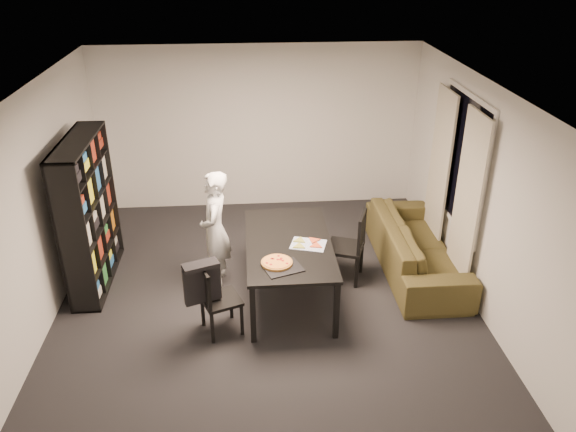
{
  "coord_description": "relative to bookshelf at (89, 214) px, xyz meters",
  "views": [
    {
      "loc": [
        -0.19,
        -5.75,
        4.02
      ],
      "look_at": [
        0.27,
        0.15,
        1.05
      ],
      "focal_mm": 35.0,
      "sensor_mm": 36.0,
      "label": 1
    }
  ],
  "objects": [
    {
      "name": "draped_jacket",
      "position": [
        1.44,
        -1.25,
        -0.24
      ],
      "size": [
        0.41,
        0.29,
        0.48
      ],
      "rotation": [
        0.0,
        0.0,
        1.94
      ],
      "color": "black",
      "rests_on": "chair_left"
    },
    {
      "name": "chair_left",
      "position": [
        1.55,
        -1.21,
        -0.46
      ],
      "size": [
        0.52,
        0.52,
        0.86
      ],
      "rotation": [
        0.0,
        0.0,
        1.94
      ],
      "color": "black",
      "rests_on": "room"
    },
    {
      "name": "pizza_slices",
      "position": [
        2.64,
        -0.62,
        -0.18
      ],
      "size": [
        0.42,
        0.37,
        0.01
      ],
      "primitive_type": null,
      "rotation": [
        0.0,
        0.0,
        0.16
      ],
      "color": "gold",
      "rests_on": "dining_table"
    },
    {
      "name": "curtain_right",
      "position": [
        4.56,
        0.52,
        0.2
      ],
      "size": [
        0.03,
        0.7,
        2.25
      ],
      "primitive_type": "cube",
      "color": "beige",
      "rests_on": "room"
    },
    {
      "name": "dining_table",
      "position": [
        2.43,
        -0.55,
        -0.26
      ],
      "size": [
        1.01,
        1.82,
        0.76
      ],
      "color": "black",
      "rests_on": "room"
    },
    {
      "name": "sofa",
      "position": [
        4.16,
        -0.05,
        -0.62
      ],
      "size": [
        0.89,
        2.28,
        0.67
      ],
      "primitive_type": "imported",
      "rotation": [
        0.0,
        0.0,
        1.57
      ],
      "color": "#393717",
      "rests_on": "room"
    },
    {
      "name": "pepperoni_pizza",
      "position": [
        2.26,
        -1.05,
        -0.17
      ],
      "size": [
        0.35,
        0.35,
        0.03
      ],
      "rotation": [
        0.0,
        0.0,
        -0.12
      ],
      "color": "#9A662C",
      "rests_on": "dining_table"
    },
    {
      "name": "baking_tray",
      "position": [
        2.32,
        -1.14,
        -0.19
      ],
      "size": [
        0.48,
        0.43,
        0.01
      ],
      "primitive_type": "cube",
      "rotation": [
        0.0,
        0.0,
        0.34
      ],
      "color": "black",
      "rests_on": "dining_table"
    },
    {
      "name": "bookshelf",
      "position": [
        0.0,
        0.0,
        0.0
      ],
      "size": [
        0.35,
        1.5,
        1.9
      ],
      "primitive_type": "cube",
      "color": "black",
      "rests_on": "room"
    },
    {
      "name": "kitchen_towel",
      "position": [
        2.65,
        -0.64,
        -0.19
      ],
      "size": [
        0.47,
        0.4,
        0.01
      ],
      "primitive_type": "cube",
      "rotation": [
        0.0,
        0.0,
        -0.29
      ],
      "color": "silver",
      "rests_on": "dining_table"
    },
    {
      "name": "window_pane",
      "position": [
        4.64,
        -0.0,
        0.55
      ],
      "size": [
        0.02,
        1.4,
        1.6
      ],
      "primitive_type": "cube",
      "color": "black",
      "rests_on": "room"
    },
    {
      "name": "chair_right",
      "position": [
        3.26,
        -0.24,
        -0.41
      ],
      "size": [
        0.57,
        0.57,
        0.95
      ],
      "rotation": [
        0.0,
        0.0,
        -1.93
      ],
      "color": "black",
      "rests_on": "room"
    },
    {
      "name": "person",
      "position": [
        1.55,
        -0.19,
        -0.19
      ],
      "size": [
        0.39,
        0.57,
        1.52
      ],
      "primitive_type": "imported",
      "rotation": [
        0.0,
        0.0,
        -1.61
      ],
      "color": "silver",
      "rests_on": "room"
    },
    {
      "name": "curtain_left",
      "position": [
        4.56,
        -0.52,
        0.2
      ],
      "size": [
        0.03,
        0.7,
        2.25
      ],
      "primitive_type": "cube",
      "color": "beige",
      "rests_on": "room"
    },
    {
      "name": "window_frame",
      "position": [
        4.64,
        -0.0,
        0.55
      ],
      "size": [
        0.03,
        1.52,
        1.72
      ],
      "primitive_type": "cube",
      "color": "white",
      "rests_on": "room"
    },
    {
      "name": "room",
      "position": [
        2.16,
        -0.6,
        0.35
      ],
      "size": [
        5.01,
        5.51,
        2.61
      ],
      "color": "black",
      "rests_on": "ground"
    }
  ]
}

